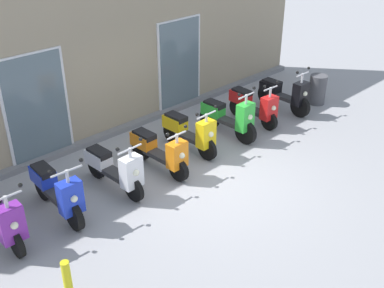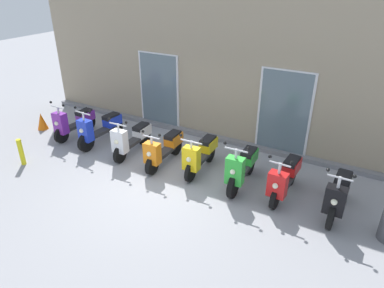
# 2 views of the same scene
# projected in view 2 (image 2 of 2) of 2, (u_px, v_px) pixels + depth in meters

# --- Properties ---
(ground_plane) EXTENTS (40.00, 40.00, 0.00)m
(ground_plane) POSITION_uv_depth(u_px,v_px,m) (157.00, 188.00, 7.97)
(ground_plane) COLOR #939399
(storefront_facade) EXTENTS (12.43, 0.50, 4.13)m
(storefront_facade) POSITION_uv_depth(u_px,v_px,m) (220.00, 70.00, 9.54)
(storefront_facade) COLOR gray
(storefront_facade) RESTS_ON ground_plane
(scooter_purple) EXTENTS (0.57, 1.53, 1.21)m
(scooter_purple) POSITION_uv_depth(u_px,v_px,m) (74.00, 122.00, 10.22)
(scooter_purple) COLOR black
(scooter_purple) RESTS_ON ground_plane
(scooter_blue) EXTENTS (0.61, 1.67, 1.24)m
(scooter_blue) POSITION_uv_depth(u_px,v_px,m) (100.00, 128.00, 9.79)
(scooter_blue) COLOR black
(scooter_blue) RESTS_ON ground_plane
(scooter_white) EXTENTS (0.58, 1.60, 1.19)m
(scooter_white) POSITION_uv_depth(u_px,v_px,m) (132.00, 138.00, 9.25)
(scooter_white) COLOR black
(scooter_white) RESTS_ON ground_plane
(scooter_orange) EXTENTS (0.53, 1.60, 1.11)m
(scooter_orange) POSITION_uv_depth(u_px,v_px,m) (164.00, 148.00, 8.77)
(scooter_orange) COLOR black
(scooter_orange) RESTS_ON ground_plane
(scooter_yellow) EXTENTS (0.61, 1.55, 1.15)m
(scooter_yellow) POSITION_uv_depth(u_px,v_px,m) (200.00, 154.00, 8.43)
(scooter_yellow) COLOR black
(scooter_yellow) RESTS_ON ground_plane
(scooter_green) EXTENTS (0.58, 1.62, 1.27)m
(scooter_green) POSITION_uv_depth(u_px,v_px,m) (242.00, 167.00, 7.87)
(scooter_green) COLOR black
(scooter_green) RESTS_ON ground_plane
(scooter_red) EXTENTS (0.51, 1.50, 1.17)m
(scooter_red) POSITION_uv_depth(u_px,v_px,m) (285.00, 178.00, 7.50)
(scooter_red) COLOR black
(scooter_red) RESTS_ON ground_plane
(scooter_black) EXTENTS (0.52, 1.60, 1.24)m
(scooter_black) POSITION_uv_depth(u_px,v_px,m) (338.00, 194.00, 6.95)
(scooter_black) COLOR black
(scooter_black) RESTS_ON ground_plane
(curb_bollard) EXTENTS (0.12, 0.12, 0.70)m
(curb_bollard) POSITION_uv_depth(u_px,v_px,m) (21.00, 152.00, 8.79)
(curb_bollard) COLOR yellow
(curb_bollard) RESTS_ON ground_plane
(traffic_cone) EXTENTS (0.32, 0.32, 0.52)m
(traffic_cone) POSITION_uv_depth(u_px,v_px,m) (42.00, 121.00, 10.79)
(traffic_cone) COLOR orange
(traffic_cone) RESTS_ON ground_plane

